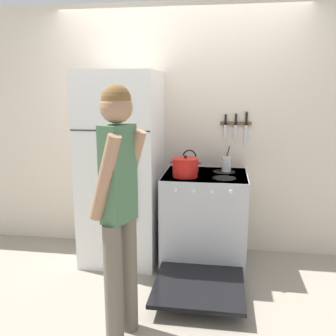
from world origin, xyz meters
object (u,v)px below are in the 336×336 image
at_px(refrigerator, 122,168).
at_px(utensil_jar, 227,164).
at_px(tea_kettle, 190,165).
at_px(person, 119,201).
at_px(dutch_oven_pot, 185,167).
at_px(stove_range, 204,220).

bearing_deg(refrigerator, utensil_jar, 8.67).
height_order(tea_kettle, person, person).
relative_size(refrigerator, tea_kettle, 8.36).
bearing_deg(person, dutch_oven_pot, 5.76).
relative_size(dutch_oven_pot, person, 0.17).
bearing_deg(stove_range, person, -112.67).
bearing_deg(dutch_oven_pot, tea_kettle, 87.02).
distance_m(dutch_oven_pot, person, 1.15).
bearing_deg(stove_range, refrigerator, 178.19).
bearing_deg(tea_kettle, dutch_oven_pot, -92.98).
relative_size(dutch_oven_pot, tea_kettle, 1.29).
height_order(stove_range, dutch_oven_pot, dutch_oven_pot).
height_order(refrigerator, utensil_jar, refrigerator).
xyz_separation_m(tea_kettle, person, (-0.34, -1.38, 0.03)).
bearing_deg(utensil_jar, tea_kettle, -178.92).
xyz_separation_m(dutch_oven_pot, utensil_jar, (0.38, 0.28, -0.01)).
xyz_separation_m(refrigerator, utensil_jar, (1.03, 0.16, 0.04)).
distance_m(refrigerator, tea_kettle, 0.68).
height_order(tea_kettle, utensil_jar, utensil_jar).
distance_m(tea_kettle, utensil_jar, 0.37).
bearing_deg(utensil_jar, stove_range, -137.60).
bearing_deg(person, stove_range, -0.63).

